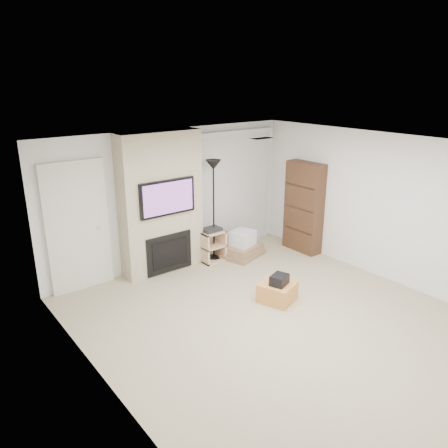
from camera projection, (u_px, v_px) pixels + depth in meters
floor at (275, 320)px, 6.35m from camera, size 5.00×5.50×0.00m
ceiling at (282, 147)px, 5.55m from camera, size 5.00×5.50×0.00m
wall_back at (172, 198)px, 8.01m from camera, size 5.00×0.00×2.50m
wall_left at (104, 292)px, 4.50m from camera, size 0.00×5.50×2.50m
wall_right at (383, 207)px, 7.40m from camera, size 0.00×5.50×2.50m
hvac_vent at (262, 138)px, 6.38m from camera, size 0.35×0.18×0.01m
ottoman at (277, 292)px, 6.85m from camera, size 0.64×0.64×0.30m
black_bag at (279, 280)px, 6.73m from camera, size 0.34×0.30×0.16m
fireplace_wall at (161, 204)px, 7.65m from camera, size 1.50×0.47×2.50m
entry_door at (78, 228)px, 6.99m from camera, size 1.02×0.11×2.14m
vertical_blinds at (233, 186)px, 8.77m from camera, size 1.98×0.10×2.37m
floor_lamp at (213, 182)px, 8.00m from camera, size 0.29×0.29×1.93m
av_stand at (212, 244)px, 8.29m from camera, size 0.45×0.38×0.66m
box_stack at (243, 247)px, 8.53m from camera, size 0.91×0.78×0.52m
bookshelf at (304, 207)px, 8.64m from camera, size 0.30×0.80×1.80m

